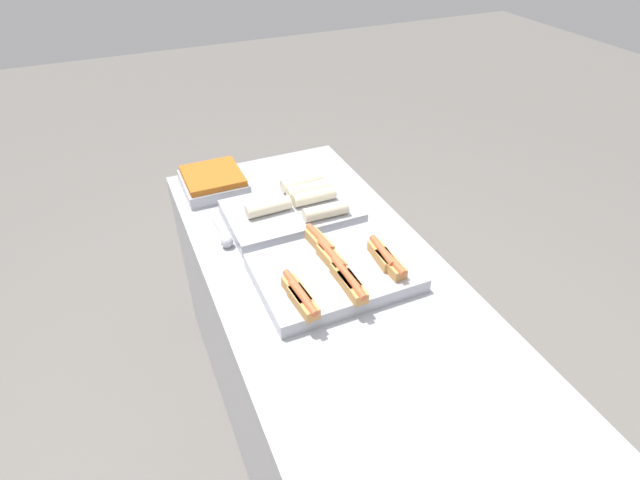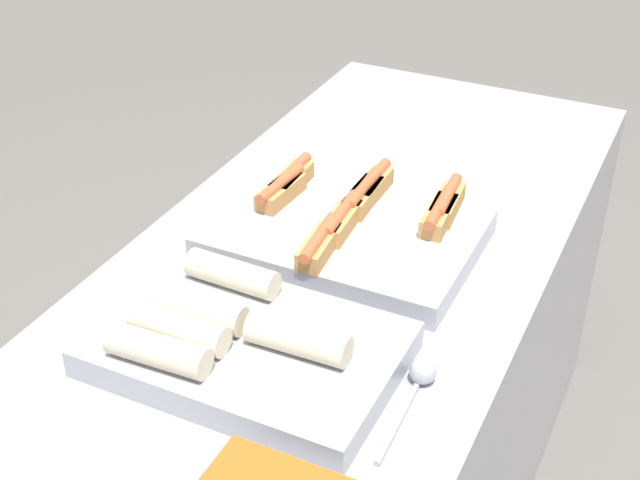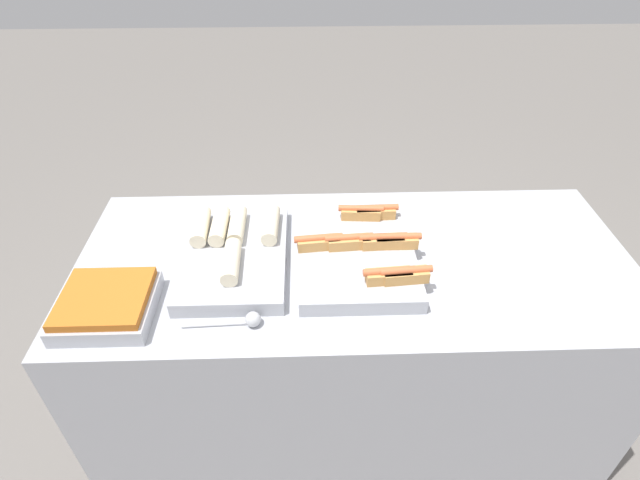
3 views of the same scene
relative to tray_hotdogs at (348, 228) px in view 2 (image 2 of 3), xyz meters
The scene contains 4 objects.
counter 0.48m from the tray_hotdogs, behind, with size 1.80×0.78×0.88m.
tray_hotdogs is the anchor object (origin of this frame).
tray_wraps 0.40m from the tray_hotdogs, behind, with size 0.32×0.49×0.10m.
serving_spoon_near 0.44m from the tray_hotdogs, 141.00° to the right, with size 0.22×0.04×0.04m.
Camera 2 is at (-1.35, -0.60, 1.84)m, focal length 50.00 mm.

